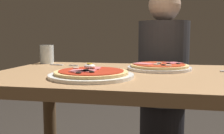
# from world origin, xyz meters

# --- Properties ---
(dining_table) EXTENTS (1.16, 0.71, 0.74)m
(dining_table) POSITION_xyz_m (0.00, 0.00, 0.61)
(dining_table) COLOR #9E754C
(dining_table) RESTS_ON ground
(pizza_foreground) EXTENTS (0.30, 0.30, 0.05)m
(pizza_foreground) POSITION_xyz_m (-0.15, -0.14, 0.75)
(pizza_foreground) COLOR white
(pizza_foreground) RESTS_ON dining_table
(pizza_across_left) EXTENTS (0.28, 0.28, 0.03)m
(pizza_across_left) POSITION_xyz_m (0.08, 0.13, 0.75)
(pizza_across_left) COLOR white
(pizza_across_left) RESTS_ON dining_table
(water_glass_near) EXTENTS (0.07, 0.07, 0.10)m
(water_glass_near) POSITION_xyz_m (-0.52, 0.28, 0.78)
(water_glass_near) COLOR silver
(water_glass_near) RESTS_ON dining_table
(fork) EXTENTS (0.16, 0.04, 0.00)m
(fork) POSITION_xyz_m (-0.40, 0.19, 0.74)
(fork) COLOR silver
(fork) RESTS_ON dining_table
(diner_person) EXTENTS (0.32, 0.32, 1.18)m
(diner_person) POSITION_xyz_m (0.10, 0.66, 0.56)
(diner_person) COLOR black
(diner_person) RESTS_ON ground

